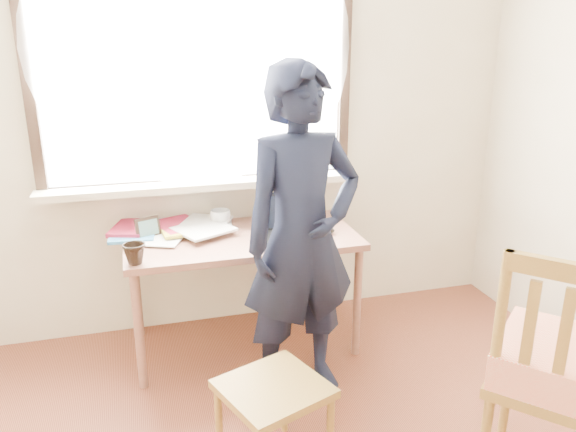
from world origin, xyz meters
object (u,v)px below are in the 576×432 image
object	(u,v)px
laptop	(288,225)
side_chair	(562,368)
desk	(242,248)
work_chair	(274,398)
person	(302,238)
mug_white	(220,218)
mug_dark	(135,254)

from	to	relation	value
laptop	side_chair	distance (m)	1.56
desk	work_chair	distance (m)	1.05
side_chair	person	bearing A→B (deg)	129.70
mug_white	mug_dark	xyz separation A→B (m)	(-0.50, -0.46, 0.00)
person	mug_white	bearing A→B (deg)	102.12
side_chair	work_chair	bearing A→B (deg)	158.90
desk	laptop	bearing A→B (deg)	-7.19
mug_dark	side_chair	distance (m)	1.94
mug_white	person	distance (m)	0.76
desk	side_chair	bearing A→B (deg)	-55.76
desk	work_chair	world-z (taller)	desk
side_chair	person	size ratio (longest dim) A/B	0.63
laptop	side_chair	bearing A→B (deg)	-63.08
work_chair	desk	bearing A→B (deg)	85.77
laptop	side_chair	xyz separation A→B (m)	(0.70, -1.38, -0.19)
work_chair	person	bearing A→B (deg)	62.09
side_chair	person	xyz separation A→B (m)	(-0.76, 0.92, 0.28)
laptop	work_chair	distance (m)	1.11
laptop	mug_dark	bearing A→B (deg)	-165.62
mug_white	side_chair	world-z (taller)	side_chair
side_chair	person	distance (m)	1.23
desk	mug_dark	distance (m)	0.65
laptop	person	xyz separation A→B (m)	(-0.06, -0.46, 0.09)
side_chair	mug_white	bearing A→B (deg)	122.89
desk	mug_white	bearing A→B (deg)	112.53
laptop	side_chair	world-z (taller)	side_chair
work_chair	mug_dark	bearing A→B (deg)	123.63
mug_dark	side_chair	bearing A→B (deg)	-37.00
desk	work_chair	xyz separation A→B (m)	(-0.07, -1.01, -0.27)
work_chair	side_chair	size ratio (longest dim) A/B	0.48
desk	laptop	size ratio (longest dim) A/B	3.83
desk	side_chair	xyz separation A→B (m)	(0.96, -1.41, -0.06)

